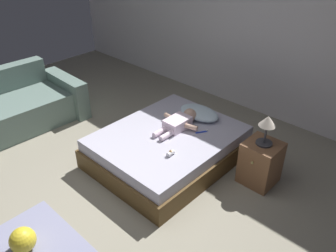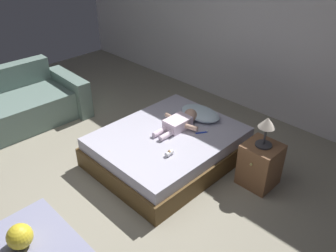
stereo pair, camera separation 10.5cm
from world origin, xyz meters
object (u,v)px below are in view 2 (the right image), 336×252
at_px(nightstand, 260,164).
at_px(lamp, 267,126).
at_px(baby, 180,122).
at_px(toy_ball, 20,236).
at_px(bed, 168,147).
at_px(baby_bottle, 169,153).
at_px(pillow, 200,113).
at_px(couch, 1,111).
at_px(toothbrush, 202,132).

xyz_separation_m(nightstand, lamp, (-0.00, 0.00, 0.49)).
bearing_deg(baby, lamp, 11.20).
xyz_separation_m(baby, lamp, (1.01, 0.20, 0.29)).
bearing_deg(toy_ball, nightstand, 65.50).
xyz_separation_m(bed, baby_bottle, (0.32, -0.30, 0.23)).
distance_m(nightstand, toy_ball, 2.49).
height_order(bed, lamp, lamp).
xyz_separation_m(lamp, baby_bottle, (-0.70, -0.71, -0.33)).
height_order(nightstand, toy_ball, nightstand).
bearing_deg(bed, lamp, 21.97).
relative_size(pillow, lamp, 1.62).
distance_m(pillow, couch, 2.75).
relative_size(couch, nightstand, 4.39).
distance_m(lamp, baby_bottle, 1.05).
distance_m(toothbrush, lamp, 0.82).
xyz_separation_m(toy_ball, baby_bottle, (0.34, 1.56, 0.29)).
bearing_deg(baby, couch, -148.68).
relative_size(bed, nightstand, 3.38).
bearing_deg(couch, toy_ball, -19.40).
bearing_deg(nightstand, baby, -168.80).
distance_m(couch, baby_bottle, 2.61).
height_order(pillow, toy_ball, pillow).
height_order(bed, nightstand, nightstand).
bearing_deg(baby_bottle, baby, 122.01).
bearing_deg(bed, pillow, 87.67).
relative_size(lamp, baby_bottle, 3.55).
xyz_separation_m(bed, toothbrush, (0.28, 0.29, 0.20)).
bearing_deg(couch, pillow, 37.30).
bearing_deg(baby_bottle, pillow, 109.02).
height_order(baby, toy_ball, baby).
distance_m(pillow, toothbrush, 0.37).
height_order(bed, toy_ball, bed).
relative_size(couch, lamp, 6.57).
bearing_deg(nightstand, toy_ball, -114.50).
xyz_separation_m(pillow, baby_bottle, (0.29, -0.85, -0.03)).
distance_m(pillow, toy_ball, 2.43).
height_order(toothbrush, nightstand, nightstand).
bearing_deg(pillow, baby_bottle, -70.98).
xyz_separation_m(bed, nightstand, (1.01, 0.41, 0.06)).
bearing_deg(baby_bottle, lamp, 45.39).
bearing_deg(couch, baby, 31.32).
relative_size(bed, toy_ball, 7.32).
bearing_deg(lamp, couch, -154.48).
height_order(nightstand, baby_bottle, nightstand).
relative_size(bed, baby, 2.60).
height_order(baby, baby_bottle, baby).
bearing_deg(nightstand, pillow, 171.57).
bearing_deg(toothbrush, pillow, 134.70).
bearing_deg(toothbrush, toy_ball, -97.99).
distance_m(toothbrush, nightstand, 0.75).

